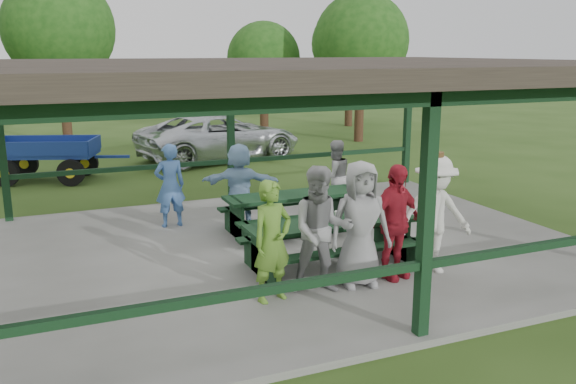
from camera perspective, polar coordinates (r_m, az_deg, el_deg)
name	(u,v)px	position (r m, az deg, el deg)	size (l,w,h in m)	color
ground	(297,250)	(11.02, 0.82, -5.48)	(90.00, 90.00, 0.00)	#2E4B17
concrete_slab	(297,248)	(11.00, 0.82, -5.24)	(10.00, 8.00, 0.10)	slate
pavilion_structure	(297,71)	(10.44, 0.88, 11.22)	(10.60, 8.60, 3.24)	black
picnic_table_near	(332,237)	(9.84, 4.14, -4.26)	(2.82, 1.39, 0.75)	black
picnic_table_far	(296,207)	(11.68, 0.75, -1.43)	(2.74, 1.39, 0.75)	black
table_setting	(340,218)	(9.85, 4.93, -2.44)	(2.43, 0.45, 0.10)	white
contestant_green	(272,241)	(8.40, -1.49, -4.63)	(0.62, 0.41, 1.71)	#598A2A
contestant_grey_left	(322,230)	(8.67, 3.16, -3.59)	(0.90, 0.70, 1.85)	gray
contestant_grey_mid	(360,224)	(8.98, 6.76, -2.99)	(0.92, 0.60, 1.88)	gray
contestant_red	(395,222)	(9.34, 9.94, -2.79)	(1.04, 0.43, 1.78)	#A41B2A
contestant_white_fedora	(434,215)	(9.69, 13.52, -2.08)	(1.32, 0.92, 1.92)	silver
spectator_lblue	(240,185)	(12.03, -4.55, 0.68)	(1.54, 0.49, 1.66)	#87ADD1
spectator_blue	(170,185)	(12.17, -10.99, 0.62)	(0.61, 0.40, 1.66)	#436DB0
spectator_grey	(335,177)	(13.02, 4.40, 1.44)	(0.76, 0.60, 1.57)	gray
pickup_truck	(220,137)	(20.10, -6.36, 5.15)	(2.48, 5.39, 1.50)	silver
farm_trailer	(46,158)	(17.95, -21.66, 2.95)	(3.62, 2.31, 1.27)	navy
tree_left	(59,29)	(24.37, -20.64, 14.05)	(4.01, 4.01, 6.27)	#311D13
tree_mid	(264,59)	(25.51, -2.29, 12.34)	(2.99, 2.99, 4.68)	#311D13
tree_right	(361,41)	(24.06, 6.85, 13.84)	(3.64, 3.64, 5.68)	#311D13
tree_far_right	(350,44)	(29.03, 5.83, 13.60)	(3.57, 3.57, 5.58)	#311D13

